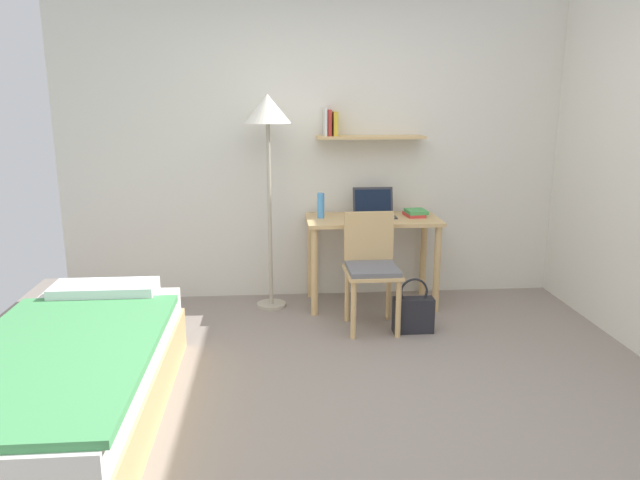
{
  "coord_description": "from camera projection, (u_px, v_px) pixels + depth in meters",
  "views": [
    {
      "loc": [
        -0.44,
        -3.03,
        1.71
      ],
      "look_at": [
        -0.16,
        0.51,
        0.85
      ],
      "focal_mm": 33.59,
      "sensor_mm": 36.0,
      "label": 1
    }
  ],
  "objects": [
    {
      "name": "book_stack",
      "position": [
        415.0,
        213.0,
        4.93
      ],
      "size": [
        0.18,
        0.22,
        0.05
      ],
      "color": "#D13D38",
      "rests_on": "desk"
    },
    {
      "name": "laptop",
      "position": [
        374.0,
        209.0,
        4.94
      ],
      "size": [
        0.34,
        0.24,
        0.23
      ],
      "color": "#2D2D33",
      "rests_on": "desk"
    },
    {
      "name": "handbag",
      "position": [
        413.0,
        313.0,
        4.41
      ],
      "size": [
        0.3,
        0.11,
        0.42
      ],
      "color": "#232328",
      "rests_on": "ground_plane"
    },
    {
      "name": "bed",
      "position": [
        69.0,
        384.0,
        3.13
      ],
      "size": [
        0.94,
        2.02,
        0.54
      ],
      "color": "tan",
      "rests_on": "ground_plane"
    },
    {
      "name": "desk_chair",
      "position": [
        371.0,
        265.0,
        4.45
      ],
      "size": [
        0.4,
        0.42,
        0.86
      ],
      "color": "tan",
      "rests_on": "ground_plane"
    },
    {
      "name": "desk",
      "position": [
        372.0,
        235.0,
        4.9
      ],
      "size": [
        1.08,
        0.54,
        0.74
      ],
      "color": "tan",
      "rests_on": "ground_plane"
    },
    {
      "name": "standing_lamp",
      "position": [
        268.0,
        123.0,
        4.63
      ],
      "size": [
        0.36,
        0.36,
        1.72
      ],
      "color": "#B2A893",
      "rests_on": "ground_plane"
    },
    {
      "name": "ground_plane",
      "position": [
        355.0,
        407.0,
        3.37
      ],
      "size": [
        5.28,
        5.28,
        0.0
      ],
      "primitive_type": "plane",
      "color": "gray"
    },
    {
      "name": "water_bottle",
      "position": [
        321.0,
        205.0,
        4.84
      ],
      "size": [
        0.06,
        0.06,
        0.2
      ],
      "primitive_type": "cylinder",
      "color": "#4C99DB",
      "rests_on": "desk"
    },
    {
      "name": "wall_back",
      "position": [
        325.0,
        145.0,
        5.02
      ],
      "size": [
        4.4,
        0.27,
        2.6
      ],
      "color": "silver",
      "rests_on": "ground_plane"
    }
  ]
}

